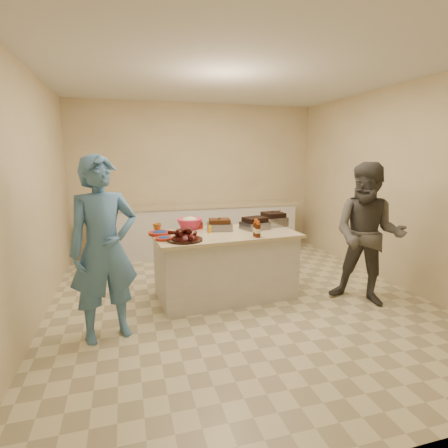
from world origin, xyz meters
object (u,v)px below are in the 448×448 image
object	(u,v)px
guest_gray	(362,302)
bbq_bottle_a	(256,236)
coleslaw_bowl	(190,229)
mustard_bottle	(210,233)
island	(225,295)
roasting_pan	(273,225)
guest_blue	(110,336)
rib_platter	(185,241)
bbq_bottle_b	(258,237)
plastic_cup	(157,232)

from	to	relation	value
guest_gray	bbq_bottle_a	bearing A→B (deg)	-150.22
coleslaw_bowl	mustard_bottle	distance (m)	0.35
bbq_bottle_a	island	bearing A→B (deg)	135.21
roasting_pan	guest_blue	size ratio (longest dim) A/B	0.17
rib_platter	roasting_pan	xyz separation A→B (m)	(1.30, 0.53, 0.00)
coleslaw_bowl	island	bearing A→B (deg)	-41.45
guest_blue	guest_gray	size ratio (longest dim) A/B	1.05
mustard_bottle	guest_blue	size ratio (longest dim) A/B	0.06
island	bbq_bottle_b	world-z (taller)	bbq_bottle_b
island	guest_gray	distance (m)	1.70
plastic_cup	guest_gray	distance (m)	2.68
guest_blue	roasting_pan	bearing A→B (deg)	6.56
roasting_pan	bbq_bottle_b	distance (m)	0.76
mustard_bottle	guest_blue	distance (m)	1.62
bbq_bottle_a	guest_gray	xyz separation A→B (m)	(1.27, -0.36, -0.83)
bbq_bottle_a	coleslaw_bowl	bearing A→B (deg)	137.05
rib_platter	coleslaw_bowl	world-z (taller)	coleslaw_bowl
guest_gray	mustard_bottle	bearing A→B (deg)	-156.00
roasting_pan	bbq_bottle_a	size ratio (longest dim) A/B	1.49
bbq_bottle_a	plastic_cup	bearing A→B (deg)	151.89
coleslaw_bowl	guest_blue	bearing A→B (deg)	-135.02
bbq_bottle_b	mustard_bottle	size ratio (longest dim) A/B	1.80
roasting_pan	bbq_bottle_b	bearing A→B (deg)	-131.32
plastic_cup	guest_gray	size ratio (longest dim) A/B	0.06
island	mustard_bottle	bearing A→B (deg)	162.99
roasting_pan	plastic_cup	xyz separation A→B (m)	(-1.56, 0.03, 0.00)
bbq_bottle_b	bbq_bottle_a	bearing A→B (deg)	95.21
roasting_pan	bbq_bottle_a	world-z (taller)	bbq_bottle_a
roasting_pan	guest_blue	xyz separation A→B (m)	(-2.14, -0.93, -0.83)
coleslaw_bowl	guest_blue	distance (m)	1.65
island	guest_blue	size ratio (longest dim) A/B	0.98
roasting_pan	coleslaw_bowl	world-z (taller)	coleslaw_bowl
coleslaw_bowl	mustard_bottle	size ratio (longest dim) A/B	3.13
island	bbq_bottle_a	distance (m)	0.93
bbq_bottle_a	mustard_bottle	world-z (taller)	bbq_bottle_a
island	mustard_bottle	distance (m)	0.85
island	guest_blue	distance (m)	1.54
island	guest_blue	xyz separation A→B (m)	(-1.39, -0.67, 0.00)
coleslaw_bowl	plastic_cup	distance (m)	0.42
bbq_bottle_b	guest_gray	bearing A→B (deg)	-13.84
bbq_bottle_b	guest_blue	size ratio (longest dim) A/B	0.11
guest_blue	bbq_bottle_a	bearing A→B (deg)	-4.26
island	guest_gray	xyz separation A→B (m)	(1.57, -0.66, 0.00)
mustard_bottle	guest_gray	distance (m)	2.06
bbq_bottle_b	mustard_bottle	bearing A→B (deg)	141.44
coleslaw_bowl	bbq_bottle_a	world-z (taller)	coleslaw_bowl
island	coleslaw_bowl	world-z (taller)	coleslaw_bowl
rib_platter	bbq_bottle_a	bearing A→B (deg)	-1.50
bbq_bottle_a	mustard_bottle	bearing A→B (deg)	145.09
bbq_bottle_b	mustard_bottle	xyz separation A→B (m)	(-0.48, 0.39, 0.00)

